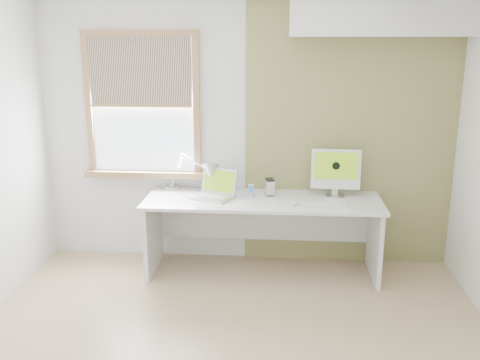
# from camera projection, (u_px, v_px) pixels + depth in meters

# --- Properties ---
(room) EXTENTS (4.04, 3.54, 2.64)m
(room) POSITION_uv_depth(u_px,v_px,m) (228.00, 177.00, 3.46)
(room) COLOR tan
(room) RESTS_ON ground
(accent_wall) EXTENTS (2.00, 0.02, 2.60)m
(accent_wall) POSITION_uv_depth(u_px,v_px,m) (350.00, 133.00, 5.06)
(accent_wall) COLOR olive
(accent_wall) RESTS_ON room
(soffit) EXTENTS (1.60, 0.40, 0.42)m
(soffit) POSITION_uv_depth(u_px,v_px,m) (382.00, 12.00, 4.60)
(soffit) COLOR white
(soffit) RESTS_ON room
(window) EXTENTS (1.20, 0.14, 1.42)m
(window) POSITION_uv_depth(u_px,v_px,m) (142.00, 106.00, 5.12)
(window) COLOR olive
(window) RESTS_ON room
(desk) EXTENTS (2.20, 0.70, 0.73)m
(desk) POSITION_uv_depth(u_px,v_px,m) (263.00, 217.00, 5.03)
(desk) COLOR silver
(desk) RESTS_ON room
(desk_lamp) EXTENTS (0.60, 0.37, 0.36)m
(desk_lamp) POSITION_uv_depth(u_px,v_px,m) (203.00, 173.00, 5.10)
(desk_lamp) COLOR silver
(desk_lamp) RESTS_ON desk
(laptop) EXTENTS (0.45, 0.41, 0.26)m
(laptop) POSITION_uv_depth(u_px,v_px,m) (215.00, 190.00, 4.99)
(laptop) COLOR silver
(laptop) RESTS_ON desk
(phone_dock) EXTENTS (0.08, 0.08, 0.12)m
(phone_dock) POSITION_uv_depth(u_px,v_px,m) (251.00, 193.00, 5.02)
(phone_dock) COLOR silver
(phone_dock) RESTS_ON desk
(external_drive) EXTENTS (0.10, 0.13, 0.16)m
(external_drive) POSITION_uv_depth(u_px,v_px,m) (270.00, 187.00, 5.05)
(external_drive) COLOR silver
(external_drive) RESTS_ON desk
(imac) EXTENTS (0.46, 0.16, 0.45)m
(imac) POSITION_uv_depth(u_px,v_px,m) (336.00, 170.00, 4.96)
(imac) COLOR silver
(imac) RESTS_ON desk
(keyboard) EXTENTS (0.45, 0.15, 0.02)m
(keyboard) POSITION_uv_depth(u_px,v_px,m) (325.00, 205.00, 4.72)
(keyboard) COLOR white
(keyboard) RESTS_ON desk
(mouse) EXTENTS (0.08, 0.12, 0.03)m
(mouse) POSITION_uv_depth(u_px,v_px,m) (294.00, 202.00, 4.78)
(mouse) COLOR white
(mouse) RESTS_ON desk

